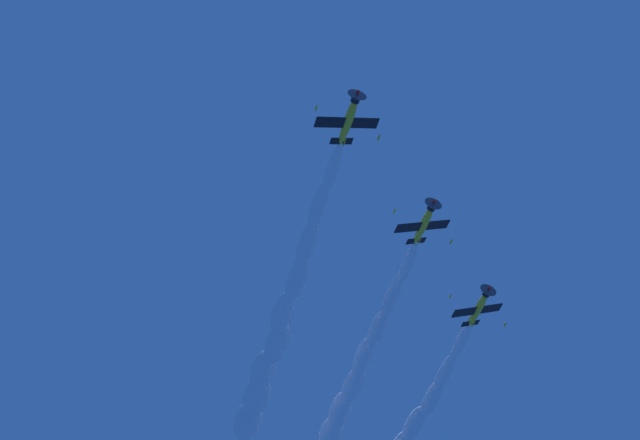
# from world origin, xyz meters

# --- Properties ---
(airplane_lead) EXTENTS (7.85, 7.48, 3.61)m
(airplane_lead) POSITION_xyz_m (-0.37, 5.10, 80.66)
(airplane_lead) COLOR gold
(airplane_left_wingman) EXTENTS (7.68, 7.47, 4.02)m
(airplane_left_wingman) POSITION_xyz_m (14.68, 14.88, 80.77)
(airplane_left_wingman) COLOR gold
(airplane_right_wingman) EXTENTS (7.76, 7.49, 3.80)m
(airplane_right_wingman) POSITION_xyz_m (27.58, 23.67, 79.47)
(airplane_right_wingman) COLOR gold
(smoke_trail_lead) EXTENTS (11.03, 57.08, 4.62)m
(smoke_trail_lead) POSITION_xyz_m (5.55, 45.78, 81.46)
(smoke_trail_lead) COLOR white
(smoke_trail_left_wingman) EXTENTS (10.93, 57.27, 4.54)m
(smoke_trail_left_wingman) POSITION_xyz_m (20.57, 55.53, 81.56)
(smoke_trail_left_wingman) COLOR white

